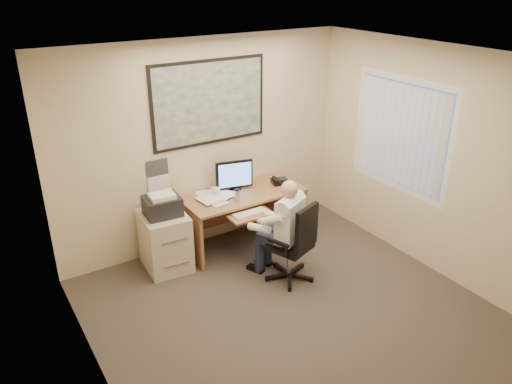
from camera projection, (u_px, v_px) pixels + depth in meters
room_shell at (314, 212)px, 4.65m from camera, size 4.00×4.50×2.70m
desk at (262, 207)px, 6.81m from camera, size 1.60×0.97×1.14m
world_map at (210, 103)px, 6.19m from camera, size 1.56×0.03×1.06m
wall_calendar at (158, 176)px, 6.16m from camera, size 0.28×0.01×0.42m
window_blinds at (400, 135)px, 6.14m from camera, size 0.06×1.40×1.30m
filing_cabinet at (165, 236)px, 6.10m from camera, size 0.56×0.66×1.00m
office_chair at (291, 258)px, 5.89m from camera, size 0.77×0.77×1.01m
person at (289, 230)px, 5.81m from camera, size 0.79×0.90×1.26m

